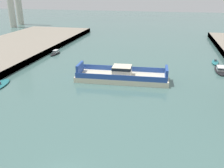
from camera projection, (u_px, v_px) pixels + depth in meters
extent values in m
cube|color=beige|center=(122.00, 78.00, 53.32)|extent=(19.84, 7.43, 1.10)
cube|color=#284CA3|center=(124.00, 69.00, 55.77)|extent=(18.71, 1.18, 1.10)
cube|color=#284CA3|center=(120.00, 78.00, 50.06)|extent=(18.71, 1.18, 1.10)
cube|color=beige|center=(122.00, 71.00, 52.74)|extent=(4.09, 3.70, 2.07)
cube|color=black|center=(122.00, 68.00, 52.49)|extent=(4.14, 3.74, 0.60)
cube|color=#284CA3|center=(166.00, 73.00, 51.30)|extent=(0.75, 4.45, 2.20)
cube|color=#284CA3|center=(80.00, 68.00, 54.14)|extent=(0.75, 4.45, 2.20)
ellipsoid|color=black|center=(220.00, 70.00, 59.22)|extent=(2.91, 8.30, 0.49)
cube|color=silver|center=(221.00, 68.00, 58.43)|extent=(1.90, 2.95, 0.84)
cube|color=black|center=(221.00, 68.00, 58.39)|extent=(1.96, 3.03, 0.25)
ellipsoid|color=black|center=(55.00, 54.00, 74.10)|extent=(1.82, 5.58, 0.49)
cube|color=silver|center=(56.00, 51.00, 74.24)|extent=(1.18, 1.98, 0.75)
cube|color=black|center=(56.00, 51.00, 74.21)|extent=(1.22, 2.04, 0.23)
ellipsoid|color=#237075|center=(215.00, 62.00, 65.62)|extent=(2.39, 5.46, 0.49)
cube|color=#4C4C51|center=(215.00, 60.00, 65.44)|extent=(0.65, 0.47, 0.50)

